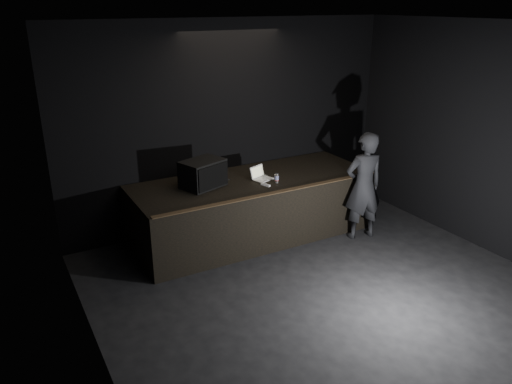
{
  "coord_description": "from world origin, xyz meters",
  "views": [
    {
      "loc": [
        -3.71,
        -4.04,
        3.74
      ],
      "look_at": [
        -0.19,
        2.3,
        0.95
      ],
      "focal_mm": 35.0,
      "sensor_mm": 36.0,
      "label": 1
    }
  ],
  "objects_px": {
    "laptop": "(261,176)",
    "person": "(364,186)",
    "beer_can": "(277,178)",
    "stage_monitor": "(203,174)",
    "stage_riser": "(253,207)"
  },
  "relations": [
    {
      "from": "beer_can",
      "to": "person",
      "type": "relative_size",
      "value": 0.09
    },
    {
      "from": "laptop",
      "to": "beer_can",
      "type": "height_order",
      "value": "laptop"
    },
    {
      "from": "laptop",
      "to": "person",
      "type": "height_order",
      "value": "person"
    },
    {
      "from": "laptop",
      "to": "person",
      "type": "distance_m",
      "value": 1.69
    },
    {
      "from": "stage_riser",
      "to": "person",
      "type": "xyz_separation_m",
      "value": [
        1.54,
        -0.95,
        0.41
      ]
    },
    {
      "from": "beer_can",
      "to": "stage_monitor",
      "type": "bearing_deg",
      "value": 159.78
    },
    {
      "from": "stage_monitor",
      "to": "beer_can",
      "type": "height_order",
      "value": "stage_monitor"
    },
    {
      "from": "beer_can",
      "to": "person",
      "type": "bearing_deg",
      "value": -25.51
    },
    {
      "from": "stage_monitor",
      "to": "laptop",
      "type": "height_order",
      "value": "stage_monitor"
    },
    {
      "from": "stage_riser",
      "to": "laptop",
      "type": "relative_size",
      "value": 10.59
    },
    {
      "from": "stage_monitor",
      "to": "laptop",
      "type": "relative_size",
      "value": 2.02
    },
    {
      "from": "laptop",
      "to": "beer_can",
      "type": "distance_m",
      "value": 0.32
    },
    {
      "from": "stage_riser",
      "to": "person",
      "type": "relative_size",
      "value": 2.2
    },
    {
      "from": "laptop",
      "to": "person",
      "type": "relative_size",
      "value": 0.21
    },
    {
      "from": "laptop",
      "to": "beer_can",
      "type": "relative_size",
      "value": 2.38
    }
  ]
}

